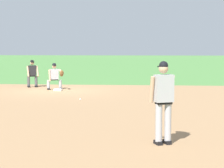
{
  "coord_description": "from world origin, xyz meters",
  "views": [
    {
      "loc": [
        -20.98,
        -4.49,
        2.19
      ],
      "look_at": [
        -7.96,
        -3.36,
        1.05
      ],
      "focal_mm": 70.0,
      "sensor_mm": 36.0,
      "label": 1
    }
  ],
  "objects_px": {
    "first_base_bag": "(58,90)",
    "baseball": "(80,99)",
    "umpire": "(32,72)",
    "first_baseman": "(55,75)",
    "pitcher": "(163,97)"
  },
  "relations": [
    {
      "from": "baseball",
      "to": "first_baseman",
      "type": "xyz_separation_m",
      "value": [
        4.09,
        1.93,
        0.69
      ]
    },
    {
      "from": "first_base_bag",
      "to": "first_baseman",
      "type": "height_order",
      "value": "first_baseman"
    },
    {
      "from": "first_base_bag",
      "to": "pitcher",
      "type": "relative_size",
      "value": 0.2
    },
    {
      "from": "first_baseman",
      "to": "umpire",
      "type": "relative_size",
      "value": 0.92
    },
    {
      "from": "pitcher",
      "to": "first_baseman",
      "type": "height_order",
      "value": "pitcher"
    },
    {
      "from": "umpire",
      "to": "pitcher",
      "type": "bearing_deg",
      "value": -153.32
    },
    {
      "from": "umpire",
      "to": "first_base_bag",
      "type": "bearing_deg",
      "value": -133.47
    },
    {
      "from": "first_base_bag",
      "to": "umpire",
      "type": "xyz_separation_m",
      "value": [
        1.63,
        1.72,
        0.75
      ]
    },
    {
      "from": "umpire",
      "to": "first_baseman",
      "type": "bearing_deg",
      "value": -128.73
    },
    {
      "from": "first_base_bag",
      "to": "baseball",
      "type": "xyz_separation_m",
      "value": [
        -3.65,
        -1.69,
        -0.01
      ]
    },
    {
      "from": "baseball",
      "to": "first_baseman",
      "type": "height_order",
      "value": "first_baseman"
    },
    {
      "from": "baseball",
      "to": "umpire",
      "type": "xyz_separation_m",
      "value": [
        5.28,
        3.41,
        0.76
      ]
    },
    {
      "from": "first_base_bag",
      "to": "baseball",
      "type": "distance_m",
      "value": 4.02
    },
    {
      "from": "first_base_bag",
      "to": "first_baseman",
      "type": "bearing_deg",
      "value": 28.49
    },
    {
      "from": "first_baseman",
      "to": "pitcher",
      "type": "bearing_deg",
      "value": -156.85
    }
  ]
}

